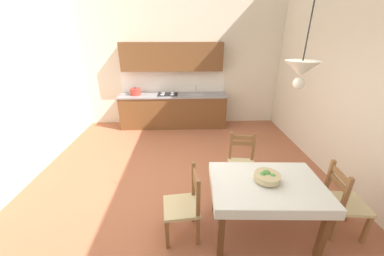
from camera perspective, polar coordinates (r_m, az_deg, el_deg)
ground_plane at (r=3.77m, az=-2.56°, el=-16.33°), size 5.87×6.79×0.10m
wall_back at (r=6.08m, az=-2.72°, el=20.09°), size 5.87×0.12×4.06m
wall_right at (r=3.94m, az=41.26°, el=13.12°), size 0.12×6.79×4.06m
kitchen_cabinetry at (r=5.94m, az=-5.03°, el=8.45°), size 2.85×0.63×2.20m
dining_table at (r=2.85m, az=18.75°, el=-15.59°), size 1.34×0.94×0.75m
dining_chair_window_side at (r=3.39m, az=34.93°, el=-15.74°), size 0.46×0.46×0.93m
dining_chair_kitchen_side at (r=3.63m, az=12.81°, el=-9.12°), size 0.48×0.48×0.93m
dining_chair_tv_side at (r=2.79m, az=-2.08°, el=-19.67°), size 0.46×0.46×0.93m
fruit_bowl at (r=2.76m, az=19.07°, el=-11.96°), size 0.30×0.30×0.12m
pendant_lamp at (r=2.35m, az=26.73°, el=13.54°), size 0.32×0.32×0.80m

